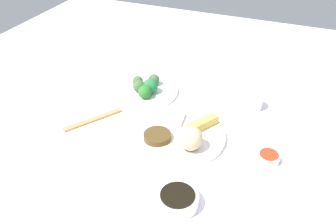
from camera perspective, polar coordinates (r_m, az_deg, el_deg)
name	(u,v)px	position (r m, az deg, el deg)	size (l,w,h in m)	color
tabletop	(179,140)	(1.12, 1.74, -4.39)	(2.20, 2.20, 0.02)	white
main_plate	(180,135)	(1.10, 1.93, -3.69)	(0.29, 0.29, 0.02)	white
rice_scoop	(190,138)	(1.03, 3.58, -4.19)	(0.07, 0.07, 0.07)	tan
spring_roll	(202,124)	(1.12, 5.47, -1.92)	(0.11, 0.03, 0.03)	gold
crab_rangoon_wonton	(171,118)	(1.15, 0.52, -1.00)	(0.08, 0.07, 0.01)	beige
stir_fry_heap	(157,136)	(1.07, -1.72, -3.86)	(0.08, 0.08, 0.02)	#4C3719
broccoli_plate	(145,91)	(1.32, -3.67, 3.36)	(0.24, 0.24, 0.01)	white
broccoli_floret_0	(150,86)	(1.28, -2.82, 4.12)	(0.05, 0.05, 0.05)	#206D36
broccoli_floret_1	(154,80)	(1.34, -2.25, 5.16)	(0.04, 0.04, 0.04)	#3C5E35
broccoli_floret_2	(138,81)	(1.33, -4.83, 4.92)	(0.04, 0.04, 0.04)	#3C5F33
broccoli_floret_3	(139,86)	(1.30, -4.60, 4.13)	(0.04, 0.04, 0.04)	#3B5F32
broccoli_floret_4	(145,92)	(1.26, -3.72, 3.21)	(0.05, 0.05, 0.05)	#286D27
soy_sauce_bowl	(177,200)	(0.91, 1.51, -13.81)	(0.10, 0.10, 0.03)	white
soy_sauce_bowl_liquid	(178,195)	(0.89, 1.53, -13.04)	(0.09, 0.09, 0.00)	black
sauce_ramekin_sweet_and_sour	(268,158)	(1.06, 15.65, -7.02)	(0.06, 0.06, 0.02)	white
sauce_ramekin_sweet_and_sour_liquid	(269,154)	(1.05, 15.76, -6.48)	(0.05, 0.05, 0.00)	red
teacup	(253,101)	(1.26, 13.36, 1.66)	(0.06, 0.06, 0.05)	silver
chopsticks_pair	(93,120)	(1.20, -11.81, -1.18)	(0.20, 0.02, 0.01)	#9F7E4E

